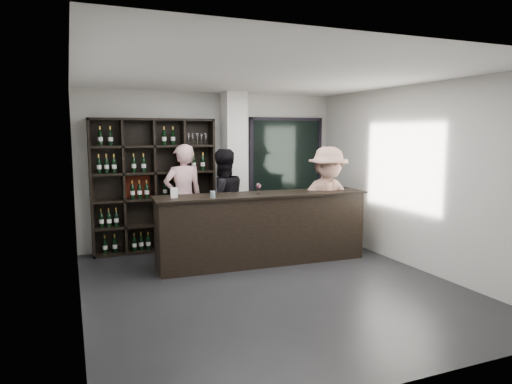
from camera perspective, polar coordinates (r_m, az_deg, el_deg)
name	(u,v)px	position (r m, az deg, el deg)	size (l,w,h in m)	color
floor	(270,286)	(6.59, 1.79, -11.65)	(5.00, 5.50, 0.01)	black
wine_shelf	(154,186)	(8.42, -12.59, 0.79)	(2.20, 0.35, 2.40)	black
structural_column	(234,170)	(8.68, -2.72, 2.81)	(0.40, 0.40, 2.90)	silver
glass_panel	(286,169)	(9.35, 3.78, 2.83)	(1.60, 0.08, 2.10)	black
tasting_counter	(263,228)	(7.54, 0.83, -4.55)	(3.52, 0.73, 1.16)	black
taster_pink	(183,198)	(8.31, -9.06, -0.79)	(0.71, 0.47, 1.95)	beige
taster_black	(222,202)	(8.01, -4.24, -1.30)	(0.91, 0.71, 1.87)	black
customer	(328,202)	(7.97, 8.96, -1.26)	(1.23, 0.71, 1.91)	tan
wine_glass	(258,188)	(7.36, 0.31, 0.52)	(0.09, 0.09, 0.20)	white
spit_cup	(213,194)	(6.97, -5.42, -0.30)	(0.08, 0.08, 0.11)	#A3BAC3
napkin_stack	(316,189)	(7.96, 7.45, 0.33)	(0.13, 0.13, 0.02)	white
card_stand	(174,193)	(7.04, -10.21, -0.11)	(0.10, 0.05, 0.16)	white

